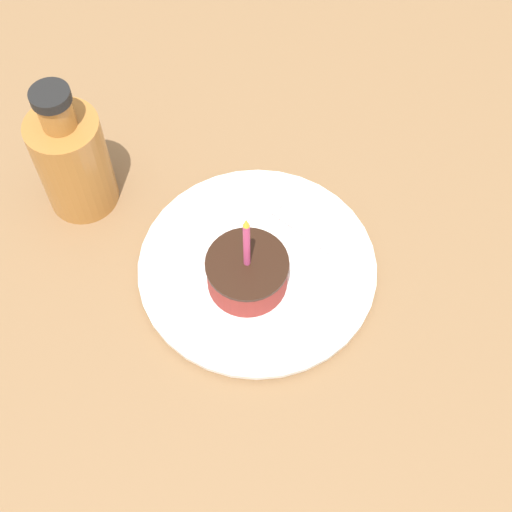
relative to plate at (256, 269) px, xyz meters
name	(u,v)px	position (x,y,z in m)	size (l,w,h in m)	color
ground_plane	(270,287)	(0.00, 0.02, -0.03)	(2.40, 2.40, 0.04)	olive
plate	(256,269)	(0.00, 0.00, 0.00)	(0.27, 0.27, 0.02)	white
cake_slice	(247,272)	(0.02, 0.00, 0.03)	(0.09, 0.09, 0.13)	#99332D
fork	(297,227)	(-0.07, 0.01, 0.01)	(0.04, 0.18, 0.00)	silver
bottle	(72,159)	(0.03, -0.24, 0.06)	(0.08, 0.08, 0.18)	#B27233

